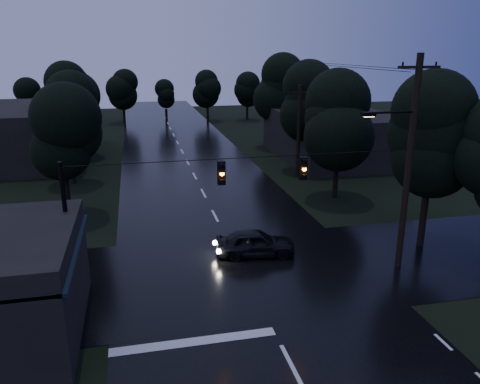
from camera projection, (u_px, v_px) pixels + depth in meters
name	position (u px, v px, depth m)	size (l,w,h in m)	color
main_road	(195.00, 176.00, 38.96)	(12.00, 120.00, 0.02)	black
cross_street	(244.00, 272.00, 22.17)	(60.00, 9.00, 0.02)	black
building_far_right	(333.00, 135.00, 45.00)	(10.00, 14.00, 4.40)	black
building_far_left	(35.00, 133.00, 44.61)	(10.00, 16.00, 5.00)	black
utility_pole_main	(407.00, 161.00, 21.26)	(3.50, 0.30, 10.00)	black
utility_pole_far	(299.00, 130.00, 37.71)	(2.00, 0.30, 7.50)	black
anchor_pole_left	(68.00, 235.00, 18.78)	(0.18, 0.18, 6.00)	black
span_signals	(262.00, 170.00, 19.81)	(15.00, 0.37, 1.12)	black
tree_corner_near	(433.00, 135.00, 23.46)	(4.48, 4.48, 9.44)	black
tree_left_a	(60.00, 134.00, 28.07)	(3.92, 3.92, 8.26)	black
tree_left_b	(66.00, 112.00, 35.30)	(4.20, 4.20, 8.85)	black
tree_left_c	(72.00, 95.00, 44.39)	(4.48, 4.48, 9.44)	black
tree_right_a	(339.00, 119.00, 31.75)	(4.20, 4.20, 8.85)	black
tree_right_b	(306.00, 101.00, 39.23)	(4.48, 4.48, 9.44)	black
tree_right_c	(278.00, 87.00, 48.58)	(4.76, 4.76, 10.03)	black
car	(255.00, 243.00, 23.83)	(1.62, 4.03, 1.37)	black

